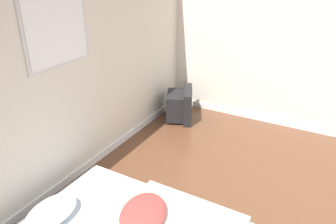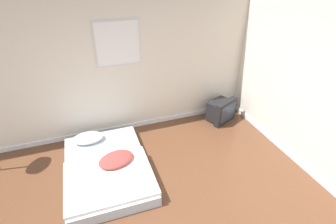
% 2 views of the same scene
% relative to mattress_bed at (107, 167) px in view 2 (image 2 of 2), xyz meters
% --- Properties ---
extents(wall_back, '(7.81, 0.08, 2.60)m').
position_rel_mattress_bed_xyz_m(wall_back, '(0.32, 1.17, 1.17)').
color(wall_back, silver).
rests_on(wall_back, ground_plane).
extents(mattress_bed, '(1.27, 1.84, 0.32)m').
position_rel_mattress_bed_xyz_m(mattress_bed, '(0.00, 0.00, 0.00)').
color(mattress_bed, silver).
rests_on(mattress_bed, ground_plane).
extents(crt_tv, '(0.65, 0.57, 0.49)m').
position_rel_mattress_bed_xyz_m(crt_tv, '(2.47, 0.78, 0.12)').
color(crt_tv, black).
rests_on(crt_tv, ground_plane).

